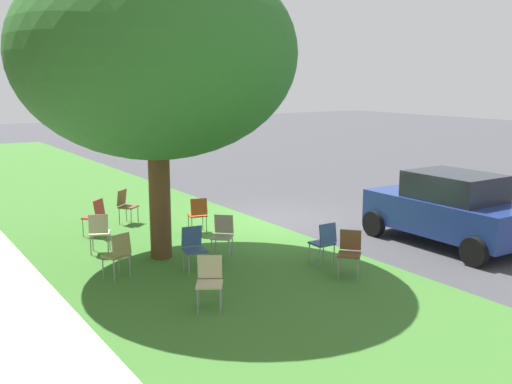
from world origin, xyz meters
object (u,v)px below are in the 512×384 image
(chair_4, at_px, (118,252))
(chair_9, at_px, (126,204))
(chair_7, at_px, (99,230))
(parked_car, at_px, (449,208))
(street_tree, at_px, (155,55))
(chair_8, at_px, (194,246))
(chair_6, at_px, (223,233))
(chair_0, at_px, (198,213))
(chair_5, at_px, (350,250))
(chair_2, at_px, (210,278))
(chair_1, at_px, (324,240))
(chair_3, at_px, (95,214))

(chair_4, xyz_separation_m, chair_9, (4.06, -1.72, 0.00))
(chair_7, height_order, parked_car, parked_car)
(street_tree, distance_m, chair_8, 3.83)
(chair_7, xyz_separation_m, parked_car, (-3.60, -6.79, 0.32))
(chair_6, bearing_deg, chair_4, 93.80)
(chair_6, distance_m, chair_8, 1.10)
(chair_7, relative_size, chair_8, 1.00)
(chair_0, distance_m, chair_4, 3.51)
(chair_6, bearing_deg, chair_8, 118.97)
(chair_8, bearing_deg, chair_4, 74.70)
(chair_8, bearing_deg, parked_car, -104.26)
(chair_4, relative_size, chair_5, 1.00)
(chair_4, relative_size, chair_9, 1.00)
(chair_0, distance_m, parked_car, 5.80)
(chair_5, height_order, chair_9, same)
(chair_2, distance_m, chair_7, 4.03)
(chair_2, bearing_deg, street_tree, -9.81)
(chair_1, height_order, chair_7, same)
(chair_6, relative_size, chair_9, 1.00)
(street_tree, relative_size, parked_car, 1.69)
(chair_4, bearing_deg, chair_9, -22.95)
(chair_0, xyz_separation_m, chair_2, (-4.35, 2.08, 0.00))
(chair_8, height_order, chair_9, same)
(street_tree, relative_size, chair_1, 7.09)
(street_tree, relative_size, chair_6, 7.09)
(chair_5, height_order, chair_6, same)
(chair_3, distance_m, chair_4, 3.36)
(street_tree, relative_size, chair_3, 7.09)
(chair_8, xyz_separation_m, chair_9, (4.44, -0.34, 0.00))
(chair_0, xyz_separation_m, chair_3, (1.17, 2.13, 0.00))
(street_tree, distance_m, chair_4, 3.92)
(chair_9, bearing_deg, street_tree, 171.54)
(parked_car, bearing_deg, chair_8, 75.74)
(chair_6, bearing_deg, chair_5, -150.18)
(chair_4, bearing_deg, chair_3, -11.47)
(chair_7, relative_size, chair_9, 1.00)
(street_tree, xyz_separation_m, chair_7, (0.96, 0.99, -3.63))
(chair_8, bearing_deg, chair_6, -61.03)
(chair_0, distance_m, chair_9, 2.21)
(street_tree, height_order, chair_6, street_tree)
(chair_4, xyz_separation_m, chair_6, (0.16, -2.34, 0.00))
(chair_3, bearing_deg, chair_0, -118.79)
(parked_car, bearing_deg, chair_3, 51.27)
(street_tree, bearing_deg, chair_2, 170.19)
(chair_4, bearing_deg, street_tree, -56.27)
(chair_2, relative_size, chair_8, 1.00)
(chair_4, bearing_deg, chair_8, -105.30)
(chair_1, xyz_separation_m, chair_3, (4.77, 3.06, 0.00))
(chair_2, bearing_deg, chair_1, -76.09)
(chair_1, bearing_deg, chair_9, 19.98)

